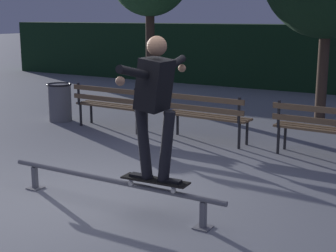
{
  "coord_description": "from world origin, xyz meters",
  "views": [
    {
      "loc": [
        3.43,
        -4.54,
        2.2
      ],
      "look_at": [
        0.31,
        0.71,
        0.85
      ],
      "focal_mm": 53.74,
      "sensor_mm": 36.0,
      "label": 1
    }
  ],
  "objects_px": {
    "skateboard": "(155,181)",
    "skateboarder": "(155,96)",
    "park_bench_leftmost": "(110,102)",
    "park_bench_left_center": "(205,113)",
    "park_bench_right_center": "(325,125)",
    "grind_rail": "(110,184)",
    "trash_can": "(60,102)"
  },
  "relations": [
    {
      "from": "skateboarder",
      "to": "park_bench_left_center",
      "type": "bearing_deg",
      "value": 107.65
    },
    {
      "from": "skateboard",
      "to": "skateboarder",
      "type": "relative_size",
      "value": 0.51
    },
    {
      "from": "park_bench_leftmost",
      "to": "trash_can",
      "type": "distance_m",
      "value": 1.39
    },
    {
      "from": "park_bench_leftmost",
      "to": "park_bench_right_center",
      "type": "relative_size",
      "value": 1.0
    },
    {
      "from": "park_bench_leftmost",
      "to": "park_bench_right_center",
      "type": "distance_m",
      "value": 4.13
    },
    {
      "from": "park_bench_leftmost",
      "to": "park_bench_left_center",
      "type": "bearing_deg",
      "value": 0.0
    },
    {
      "from": "skateboard",
      "to": "park_bench_leftmost",
      "type": "bearing_deg",
      "value": 133.4
    },
    {
      "from": "grind_rail",
      "to": "park_bench_right_center",
      "type": "distance_m",
      "value": 3.69
    },
    {
      "from": "skateboard",
      "to": "grind_rail",
      "type": "bearing_deg",
      "value": 180.0
    },
    {
      "from": "skateboard",
      "to": "park_bench_right_center",
      "type": "xyz_separation_m",
      "value": [
        1.02,
        3.29,
        0.11
      ]
    },
    {
      "from": "grind_rail",
      "to": "skateboard",
      "type": "xyz_separation_m",
      "value": [
        0.62,
        -0.0,
        0.15
      ]
    },
    {
      "from": "grind_rail",
      "to": "park_bench_left_center",
      "type": "height_order",
      "value": "park_bench_left_center"
    },
    {
      "from": "park_bench_leftmost",
      "to": "park_bench_left_center",
      "type": "xyz_separation_m",
      "value": [
        2.07,
        0.0,
        0.0
      ]
    },
    {
      "from": "skateboarder",
      "to": "park_bench_left_center",
      "type": "relative_size",
      "value": 0.97
    },
    {
      "from": "grind_rail",
      "to": "trash_can",
      "type": "bearing_deg",
      "value": 138.96
    },
    {
      "from": "park_bench_leftmost",
      "to": "park_bench_right_center",
      "type": "xyz_separation_m",
      "value": [
        4.13,
        0.0,
        0.0
      ]
    },
    {
      "from": "grind_rail",
      "to": "skateboard",
      "type": "height_order",
      "value": "skateboard"
    },
    {
      "from": "park_bench_left_center",
      "to": "park_bench_leftmost",
      "type": "bearing_deg",
      "value": 180.0
    },
    {
      "from": "skateboard",
      "to": "trash_can",
      "type": "distance_m",
      "value": 5.62
    },
    {
      "from": "park_bench_leftmost",
      "to": "trash_can",
      "type": "height_order",
      "value": "park_bench_leftmost"
    },
    {
      "from": "grind_rail",
      "to": "skateboard",
      "type": "bearing_deg",
      "value": -0.0
    },
    {
      "from": "trash_can",
      "to": "park_bench_leftmost",
      "type": "bearing_deg",
      "value": -3.43
    },
    {
      "from": "park_bench_right_center",
      "to": "trash_can",
      "type": "height_order",
      "value": "park_bench_right_center"
    },
    {
      "from": "grind_rail",
      "to": "trash_can",
      "type": "height_order",
      "value": "trash_can"
    },
    {
      "from": "skateboarder",
      "to": "park_bench_right_center",
      "type": "bearing_deg",
      "value": 72.76
    },
    {
      "from": "skateboarder",
      "to": "trash_can",
      "type": "height_order",
      "value": "skateboarder"
    },
    {
      "from": "skateboard",
      "to": "skateboarder",
      "type": "distance_m",
      "value": 0.94
    },
    {
      "from": "park_bench_leftmost",
      "to": "grind_rail",
      "type": "bearing_deg",
      "value": -52.89
    },
    {
      "from": "skateboard",
      "to": "trash_can",
      "type": "height_order",
      "value": "trash_can"
    },
    {
      "from": "skateboard",
      "to": "park_bench_left_center",
      "type": "relative_size",
      "value": 0.49
    },
    {
      "from": "park_bench_left_center",
      "to": "park_bench_right_center",
      "type": "distance_m",
      "value": 2.07
    },
    {
      "from": "skateboard",
      "to": "park_bench_right_center",
      "type": "height_order",
      "value": "park_bench_right_center"
    }
  ]
}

